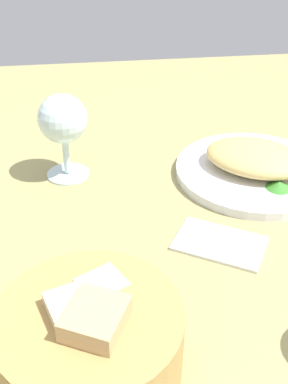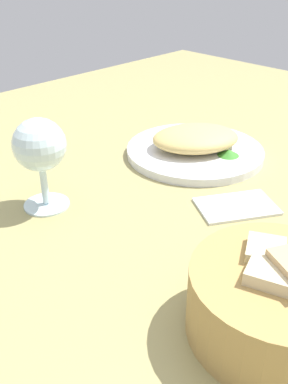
# 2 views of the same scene
# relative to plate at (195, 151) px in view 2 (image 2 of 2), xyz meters

# --- Properties ---
(ground_plane) EXTENTS (1.40, 1.40, 0.02)m
(ground_plane) POSITION_rel_plate_xyz_m (0.06, 0.12, -0.02)
(ground_plane) COLOR tan
(plate) EXTENTS (0.24, 0.24, 0.01)m
(plate) POSITION_rel_plate_xyz_m (0.00, 0.00, 0.00)
(plate) COLOR white
(plate) RESTS_ON ground_plane
(omelette) EXTENTS (0.19, 0.18, 0.04)m
(omelette) POSITION_rel_plate_xyz_m (0.00, 0.00, 0.03)
(omelette) COLOR tan
(omelette) RESTS_ON plate
(lettuce_garnish) EXTENTS (0.04, 0.04, 0.01)m
(lettuce_garnish) POSITION_rel_plate_xyz_m (-0.02, 0.06, 0.01)
(lettuce_garnish) COLOR #39852C
(lettuce_garnish) RESTS_ON plate
(bread_basket) EXTENTS (0.17, 0.17, 0.09)m
(bread_basket) POSITION_rel_plate_xyz_m (0.26, 0.31, 0.03)
(bread_basket) COLOR tan
(bread_basket) RESTS_ON ground_plane
(wine_glass_near) EXTENTS (0.07, 0.07, 0.13)m
(wine_glass_near) POSITION_rel_plate_xyz_m (0.28, -0.04, 0.08)
(wine_glass_near) COLOR silver
(wine_glass_near) RESTS_ON ground_plane
(folded_napkin) EXTENTS (0.13, 0.12, 0.01)m
(folded_napkin) POSITION_rel_plate_xyz_m (0.10, 0.16, -0.00)
(folded_napkin) COLOR silver
(folded_napkin) RESTS_ON ground_plane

